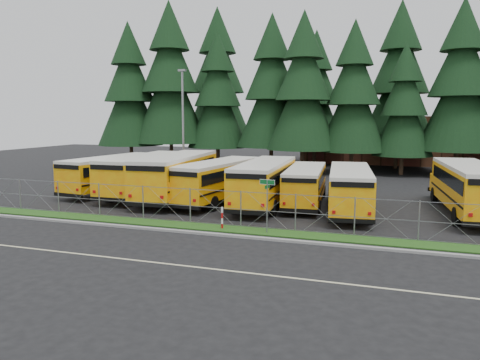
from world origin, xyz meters
name	(u,v)px	position (x,y,z in m)	size (l,w,h in m)	color
ground	(264,225)	(0.00, 0.00, 0.00)	(120.00, 120.00, 0.00)	black
curb	(246,237)	(0.00, -3.10, 0.06)	(50.00, 0.25, 0.12)	gray
grass_verge	(255,231)	(0.00, -1.70, 0.03)	(50.00, 1.40, 0.06)	#1A4C15
road_lane_line	(208,268)	(0.00, -8.00, 0.01)	(50.00, 0.12, 0.01)	beige
chainlink_fence	(259,210)	(0.00, -1.00, 1.00)	(44.00, 0.10, 2.00)	gray
brick_building	(392,139)	(6.00, 40.00, 3.00)	(22.00, 10.00, 6.00)	brown
bus_0	(115,174)	(-14.17, 6.98, 1.43)	(2.58, 10.92, 2.86)	orange
bus_1	(147,175)	(-11.09, 6.59, 1.53)	(2.76, 11.71, 3.07)	orange
bus_2	(179,177)	(-8.11, 5.98, 1.61)	(2.90, 12.30, 3.22)	orange
bus_3	(221,181)	(-4.80, 5.77, 1.45)	(2.60, 11.03, 2.89)	orange
bus_4	(266,184)	(-1.44, 5.51, 1.49)	(2.69, 11.40, 2.99)	orange
bus_5	(306,186)	(1.06, 6.61, 1.29)	(2.33, 9.87, 2.59)	orange
bus_6	(350,190)	(4.15, 5.01, 1.39)	(2.51, 10.64, 2.79)	orange
bus_east	(467,190)	(10.99, 6.56, 1.56)	(2.80, 11.87, 3.11)	orange
street_sign	(267,195)	(0.72, -1.92, 2.03)	(0.83, 0.55, 2.81)	gray
striped_bollard	(222,218)	(-1.80, -1.75, 0.60)	(0.11, 0.11, 1.20)	#B20C0C
light_standard	(183,122)	(-11.72, 14.25, 5.50)	(0.70, 0.35, 10.14)	gray
conifer_0	(130,95)	(-23.94, 25.06, 8.56)	(7.74, 7.74, 17.12)	black
conifer_1	(170,85)	(-19.08, 26.16, 9.70)	(8.77, 8.77, 19.40)	black
conifer_2	(218,100)	(-13.51, 27.35, 7.91)	(7.15, 7.15, 15.82)	black
conifer_3	(272,92)	(-6.88, 27.08, 8.67)	(7.84, 7.84, 17.33)	black
conifer_4	(303,93)	(-2.85, 24.81, 8.46)	(7.65, 7.65, 16.91)	black
conifer_5	(353,97)	(2.22, 25.79, 7.92)	(7.16, 7.16, 15.84)	black
conifer_6	(404,109)	(7.21, 26.19, 6.69)	(6.05, 6.05, 13.39)	black
conifer_7	(460,88)	(12.38, 26.80, 8.74)	(7.91, 7.91, 17.48)	black
conifer_10	(218,85)	(-15.92, 33.47, 10.00)	(9.04, 9.04, 20.00)	black
conifer_11	(315,98)	(-3.10, 33.75, 8.21)	(7.42, 7.42, 16.42)	black
conifer_12	(399,86)	(6.60, 32.20, 9.43)	(8.53, 8.53, 18.86)	black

